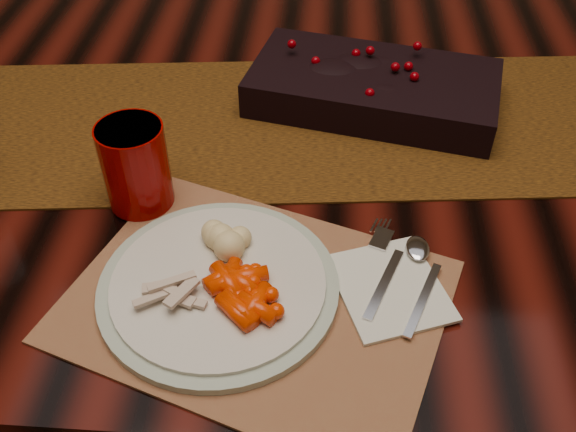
# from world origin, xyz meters

# --- Properties ---
(floor) EXTENTS (5.00, 5.00, 0.00)m
(floor) POSITION_xyz_m (0.00, 0.00, 0.00)
(floor) COLOR black
(floor) RESTS_ON ground
(dining_table) EXTENTS (1.80, 1.00, 0.75)m
(dining_table) POSITION_xyz_m (0.00, 0.00, 0.38)
(dining_table) COLOR black
(dining_table) RESTS_ON floor
(table_runner) EXTENTS (1.79, 0.54, 0.00)m
(table_runner) POSITION_xyz_m (0.05, 0.01, 0.75)
(table_runner) COLOR #512A0A
(table_runner) RESTS_ON dining_table
(centerpiece) EXTENTS (0.40, 0.27, 0.07)m
(centerpiece) POSITION_xyz_m (0.15, 0.07, 0.79)
(centerpiece) COLOR black
(centerpiece) RESTS_ON table_runner
(placemat_main) EXTENTS (0.48, 0.41, 0.00)m
(placemat_main) POSITION_xyz_m (0.01, -0.33, 0.75)
(placemat_main) COLOR brown
(placemat_main) RESTS_ON dining_table
(dinner_plate) EXTENTS (0.32, 0.32, 0.02)m
(dinner_plate) POSITION_xyz_m (-0.04, -0.32, 0.76)
(dinner_plate) COLOR beige
(dinner_plate) RESTS_ON placemat_main
(baby_carrots) EXTENTS (0.11, 0.10, 0.02)m
(baby_carrots) POSITION_xyz_m (-0.01, -0.34, 0.78)
(baby_carrots) COLOR red
(baby_carrots) RESTS_ON dinner_plate
(mashed_potatoes) EXTENTS (0.09, 0.08, 0.04)m
(mashed_potatoes) POSITION_xyz_m (-0.03, -0.27, 0.79)
(mashed_potatoes) COLOR tan
(mashed_potatoes) RESTS_ON dinner_plate
(turkey_shreds) EXTENTS (0.08, 0.07, 0.01)m
(turkey_shreds) POSITION_xyz_m (-0.08, -0.35, 0.78)
(turkey_shreds) COLOR #A8988B
(turkey_shreds) RESTS_ON dinner_plate
(napkin) EXTENTS (0.15, 0.16, 0.00)m
(napkin) POSITION_xyz_m (0.15, -0.31, 0.76)
(napkin) COLOR silver
(napkin) RESTS_ON placemat_main
(fork) EXTENTS (0.07, 0.14, 0.00)m
(fork) POSITION_xyz_m (0.15, -0.29, 0.76)
(fork) COLOR silver
(fork) RESTS_ON napkin
(spoon) EXTENTS (0.08, 0.14, 0.00)m
(spoon) POSITION_xyz_m (0.19, -0.30, 0.76)
(spoon) COLOR #AAADC5
(spoon) RESTS_ON napkin
(red_cup) EXTENTS (0.10, 0.10, 0.11)m
(red_cup) POSITION_xyz_m (-0.16, -0.18, 0.81)
(red_cup) COLOR #7E0100
(red_cup) RESTS_ON placemat_main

